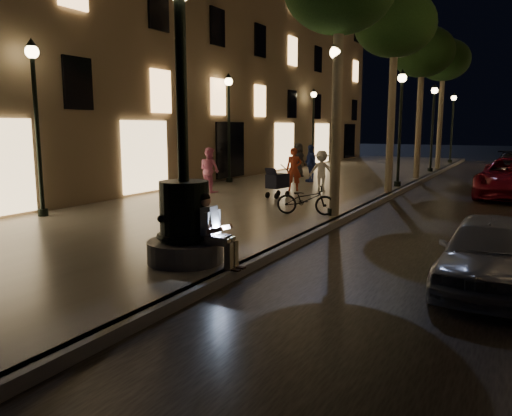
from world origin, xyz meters
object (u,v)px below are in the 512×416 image
Objects in this scene: lamp_curb_b at (401,113)px; bicycle at (306,199)px; seated_man_laptop at (213,228)px; tree_second at (395,26)px; lamp_left_c at (313,118)px; pedestrian_blue at (311,163)px; lamp_curb_c at (433,117)px; lamp_curb_d at (453,119)px; pedestrian_pink at (210,170)px; stroller at (277,181)px; pedestrian_white at (322,171)px; fountain_lamppost at (184,208)px; tree_far at (444,61)px; car_front at (489,253)px; pedestrian_dark at (298,160)px; pedestrian_red at (294,169)px; lamp_left_b at (229,114)px; lamp_left_a at (36,106)px; lamp_curb_a at (335,106)px; tree_third at (422,53)px.

bicycle is at bearing -94.86° from lamp_curb_b.
seated_man_laptop is 13.18m from tree_second.
pedestrian_blue is at bearing -68.56° from lamp_left_c.
lamp_curb_c and lamp_curb_d have the same top height.
pedestrian_pink reaches higher than pedestrian_blue.
pedestrian_white is (0.68, 2.52, 0.20)m from stroller.
pedestrian_blue is at bearing -177.55° from lamp_curb_b.
tree_far is at bearing 88.14° from fountain_lamppost.
tree_far is 23.50m from car_front.
lamp_curb_b reaches higher than pedestrian_dark.
pedestrian_red reaches higher than stroller.
pedestrian_pink is (1.28, -3.51, -2.18)m from lamp_left_b.
pedestrian_blue is 8.72m from bicycle.
stroller is 0.75× the size of pedestrian_white.
seated_man_laptop is 0.18× the size of tree_far.
lamp_curb_d is 1.00× the size of lamp_left_b.
pedestrian_pink is at bearing 46.46° from bicycle.
car_front is (11.40, -0.37, -2.62)m from lamp_left_a.
lamp_left_c is 4.11× the size of stroller.
lamp_curb_a is 11.26m from pedestrian_dark.
tree_far is at bearing 15.57° from lamp_left_c.
tree_far is 8.11m from lamp_left_c.
lamp_left_b is (-6.40, 12.00, 2.02)m from fountain_lamppost.
pedestrian_dark is at bearing 118.82° from lamp_curb_a.
tree_far reaches higher than pedestrian_white.
tree_third is 17.74m from lamp_left_a.
tree_third is 9.74m from lamp_left_b.
tree_second is at bearing -89.68° from lamp_curb_d.
tree_far reaches higher than pedestrian_blue.
pedestrian_pink is (-5.82, -9.51, -5.08)m from tree_third.
stroller is 9.96m from car_front.
seated_man_laptop is at bearing -90.84° from lamp_curb_a.
lamp_left_c is at bearing 154.69° from pedestrian_blue.
lamp_left_a is (-7.10, -4.00, 0.00)m from lamp_curb_a.
lamp_left_c is (0.00, 10.00, 0.00)m from lamp_left_b.
pedestrian_white is at bearing 61.72° from lamp_left_a.
car_front is at bearing -70.83° from lamp_curb_b.
lamp_curb_c is (0.00, 16.00, 0.00)m from lamp_curb_a.
tree_second reaches higher than fountain_lamppost.
tree_second is 8.42m from pedestrian_dark.
tree_far reaches higher than lamp_curb_a.
bicycle is at bearing -68.55° from lamp_left_c.
tree_third is 4.94m from lamp_curb_c.
seated_man_laptop is 0.27× the size of lamp_left_a.
lamp_left_a is at bearing 43.27° from pedestrian_white.
tree_third is at bearing -104.17° from pedestrian_pink.
lamp_curb_b is 8.31m from pedestrian_pink.
seated_man_laptop is 23.21m from lamp_left_c.
tree_second is at bearing 59.26° from stroller.
pedestrian_pink reaches higher than pedestrian_white.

